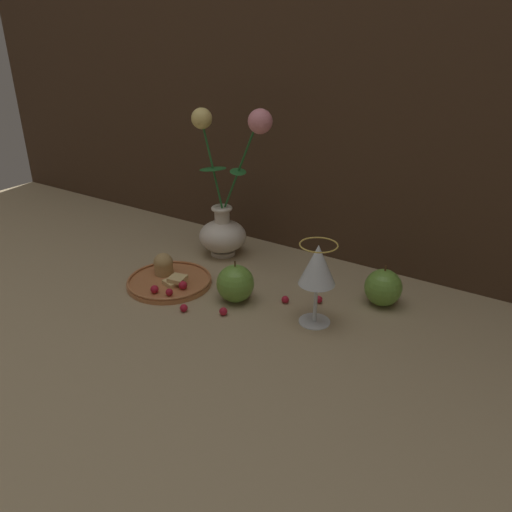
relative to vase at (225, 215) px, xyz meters
name	(u,v)px	position (x,y,z in m)	size (l,w,h in m)	color
ground_plane	(249,296)	(0.18, -0.15, -0.11)	(2.40, 2.40, 0.00)	#9E8966
vase	(225,215)	(0.00, 0.00, 0.00)	(0.21, 0.12, 0.38)	silver
plate_with_pastries	(169,278)	(-0.01, -0.20, -0.10)	(0.20, 0.20, 0.06)	#B77042
wine_glass	(317,268)	(0.35, -0.17, 0.01)	(0.07, 0.07, 0.17)	silver
apple_beside_vase	(235,284)	(0.16, -0.18, -0.07)	(0.08, 0.08, 0.09)	#669938
apple_near_glass	(383,288)	(0.43, -0.02, -0.07)	(0.08, 0.08, 0.09)	#669938
berry_near_plate	(319,299)	(0.32, -0.09, -0.10)	(0.02, 0.02, 0.02)	#AD192D
berry_front_center	(239,283)	(0.13, -0.13, -0.10)	(0.02, 0.02, 0.02)	#AD192D
berry_by_glass_stem	(285,299)	(0.26, -0.13, -0.10)	(0.02, 0.02, 0.02)	#AD192D
berry_under_candlestick	(224,312)	(0.18, -0.25, -0.10)	(0.02, 0.02, 0.02)	#AD192D
berry_far_right	(184,308)	(0.10, -0.28, -0.10)	(0.02, 0.02, 0.02)	#AD192D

